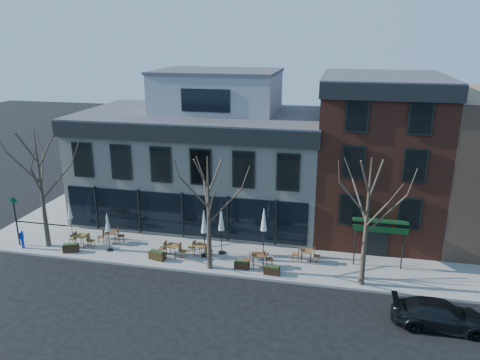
% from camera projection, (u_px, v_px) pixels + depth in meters
% --- Properties ---
extents(ground, '(120.00, 120.00, 0.00)m').
position_uv_depth(ground, '(184.00, 239.00, 32.89)').
color(ground, black).
rests_on(ground, ground).
extents(sidewalk_front, '(33.50, 4.70, 0.15)m').
position_uv_depth(sidewalk_front, '(221.00, 256.00, 30.20)').
color(sidewalk_front, gray).
rests_on(sidewalk_front, ground).
extents(sidewalk_side, '(4.50, 12.00, 0.15)m').
position_uv_depth(sidewalk_side, '(84.00, 199.00, 40.75)').
color(sidewalk_side, gray).
rests_on(sidewalk_side, ground).
extents(corner_building, '(18.39, 10.39, 11.10)m').
position_uv_depth(corner_building, '(204.00, 157.00, 36.18)').
color(corner_building, beige).
rests_on(corner_building, ground).
extents(red_brick_building, '(8.20, 11.78, 11.18)m').
position_uv_depth(red_brick_building, '(378.00, 154.00, 33.20)').
color(red_brick_building, brown).
rests_on(red_brick_building, ground).
extents(tree_corner, '(3.93, 3.98, 7.92)m').
position_uv_depth(tree_corner, '(41.00, 188.00, 30.36)').
color(tree_corner, '#382B21').
rests_on(tree_corner, sidewalk_front).
extents(tree_mid, '(3.50, 3.55, 7.04)m').
position_uv_depth(tree_mid, '(209.00, 212.00, 27.50)').
color(tree_mid, '#382B21').
rests_on(tree_mid, sidewalk_front).
extents(tree_right, '(3.72, 3.77, 7.48)m').
position_uv_depth(tree_right, '(367.00, 221.00, 25.60)').
color(tree_right, '#382B21').
rests_on(tree_right, sidewalk_front).
extents(sign_pole, '(0.50, 0.10, 3.40)m').
position_uv_depth(sign_pole, '(16.00, 218.00, 31.14)').
color(sign_pole, black).
rests_on(sign_pole, sidewalk_front).
extents(parked_sedan, '(4.67, 1.91, 1.35)m').
position_uv_depth(parked_sedan, '(441.00, 315.00, 22.90)').
color(parked_sedan, black).
rests_on(parked_sedan, ground).
extents(call_box, '(0.25, 0.25, 1.27)m').
position_uv_depth(call_box, '(22.00, 239.00, 31.04)').
color(call_box, '#0D2BAD').
rests_on(call_box, sidewalk_front).
extents(cafe_set_0, '(1.85, 0.77, 0.96)m').
position_uv_depth(cafe_set_0, '(82.00, 239.00, 31.36)').
color(cafe_set_0, brown).
rests_on(cafe_set_0, sidewalk_front).
extents(cafe_set_1, '(1.86, 1.02, 0.96)m').
position_uv_depth(cafe_set_1, '(111.00, 236.00, 31.90)').
color(cafe_set_1, brown).
rests_on(cafe_set_1, sidewalk_front).
extents(cafe_set_2, '(1.93, 0.83, 1.00)m').
position_uv_depth(cafe_set_2, '(173.00, 249.00, 29.85)').
color(cafe_set_2, brown).
rests_on(cafe_set_2, sidewalk_front).
extents(cafe_set_3, '(1.80, 0.91, 0.92)m').
position_uv_depth(cafe_set_3, '(200.00, 249.00, 30.04)').
color(cafe_set_3, brown).
rests_on(cafe_set_3, sidewalk_front).
extents(cafe_set_4, '(1.92, 1.00, 0.99)m').
position_uv_depth(cafe_set_4, '(258.00, 259.00, 28.60)').
color(cafe_set_4, brown).
rests_on(cafe_set_4, sidewalk_front).
extents(cafe_set_5, '(1.77, 0.71, 0.93)m').
position_uv_depth(cafe_set_5, '(306.00, 255.00, 29.23)').
color(cafe_set_5, brown).
rests_on(cafe_set_5, sidewalk_front).
extents(umbrella_0, '(0.41, 0.41, 2.58)m').
position_uv_depth(umbrella_0, '(70.00, 212.00, 32.49)').
color(umbrella_0, black).
rests_on(umbrella_0, sidewalk_front).
extents(umbrella_1, '(0.42, 0.42, 2.63)m').
position_uv_depth(umbrella_1, '(108.00, 224.00, 30.33)').
color(umbrella_1, black).
rests_on(umbrella_1, sidewalk_front).
extents(umbrella_2, '(0.50, 0.50, 3.14)m').
position_uv_depth(umbrella_2, '(204.00, 224.00, 29.45)').
color(umbrella_2, black).
rests_on(umbrella_2, sidewalk_front).
extents(umbrella_3, '(0.50, 0.50, 3.11)m').
position_uv_depth(umbrella_3, '(221.00, 222.00, 29.86)').
color(umbrella_3, black).
rests_on(umbrella_3, sidewalk_front).
extents(umbrella_4, '(0.50, 0.50, 3.15)m').
position_uv_depth(umbrella_4, '(264.00, 222.00, 29.72)').
color(umbrella_4, black).
rests_on(umbrella_4, sidewalk_front).
extents(planter_0, '(1.08, 0.73, 0.56)m').
position_uv_depth(planter_0, '(71.00, 248.00, 30.62)').
color(planter_0, black).
rests_on(planter_0, sidewalk_front).
extents(planter_1, '(1.11, 0.63, 0.59)m').
position_uv_depth(planter_1, '(157.00, 255.00, 29.57)').
color(planter_1, '#322410').
rests_on(planter_1, sidewalk_front).
extents(planter_2, '(0.89, 0.36, 0.50)m').
position_uv_depth(planter_2, '(242.00, 265.00, 28.42)').
color(planter_2, black).
rests_on(planter_2, sidewalk_front).
extents(planter_3, '(0.97, 0.43, 0.53)m').
position_uv_depth(planter_3, '(272.00, 270.00, 27.74)').
color(planter_3, black).
rests_on(planter_3, sidewalk_front).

